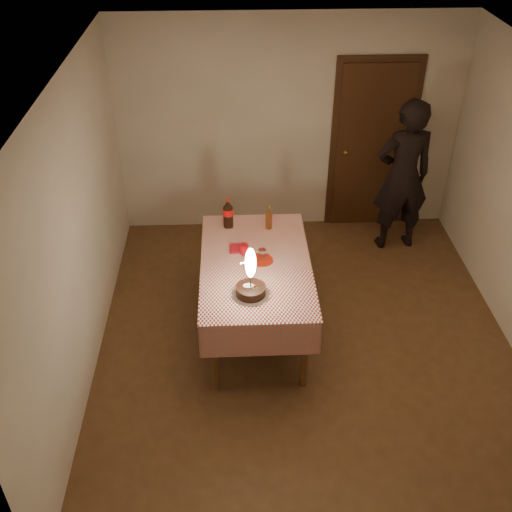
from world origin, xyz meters
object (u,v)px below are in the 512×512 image
at_px(red_cup, 244,249).
at_px(photographer, 403,176).
at_px(red_plate, 261,260).
at_px(amber_bottle_right, 269,218).
at_px(clear_cup, 262,254).
at_px(dining_table, 256,272).
at_px(birthday_cake, 251,283).
at_px(cola_bottle, 228,213).

bearing_deg(red_cup, photographer, 35.96).
xyz_separation_m(red_plate, amber_bottle_right, (0.10, 0.55, 0.11)).
xyz_separation_m(clear_cup, amber_bottle_right, (0.09, 0.51, 0.07)).
bearing_deg(dining_table, amber_bottle_right, 75.32).
relative_size(red_plate, red_cup, 2.20).
relative_size(birthday_cake, red_plate, 2.17).
bearing_deg(dining_table, cola_bottle, 110.98).
height_order(dining_table, red_cup, red_cup).
bearing_deg(red_plate, clear_cup, 73.62).
height_order(red_cup, photographer, photographer).
height_order(birthday_cake, red_cup, birthday_cake).
bearing_deg(clear_cup, red_plate, -106.38).
distance_m(red_cup, amber_bottle_right, 0.51).
xyz_separation_m(dining_table, red_cup, (-0.10, 0.16, 0.16)).
relative_size(dining_table, cola_bottle, 5.42).
relative_size(clear_cup, photographer, 0.05).
distance_m(red_plate, red_cup, 0.20).
bearing_deg(red_plate, amber_bottle_right, 79.56).
xyz_separation_m(clear_cup, cola_bottle, (-0.31, 0.57, 0.11)).
xyz_separation_m(red_plate, red_cup, (-0.16, 0.12, 0.05)).
height_order(red_plate, red_cup, red_cup).
distance_m(birthday_cake, clear_cup, 0.57).
bearing_deg(red_cup, dining_table, -57.01).
bearing_deg(red_cup, red_plate, -37.24).
height_order(red_cup, amber_bottle_right, amber_bottle_right).
relative_size(dining_table, red_plate, 7.82).
height_order(red_plate, clear_cup, clear_cup).
distance_m(red_cup, cola_bottle, 0.52).
distance_m(dining_table, photographer, 2.30).
distance_m(red_plate, photographer, 2.22).
bearing_deg(photographer, cola_bottle, -156.90).
relative_size(red_plate, cola_bottle, 0.69).
bearing_deg(dining_table, birthday_cake, -97.81).
relative_size(dining_table, amber_bottle_right, 6.75).
relative_size(red_plate, amber_bottle_right, 0.86).
distance_m(birthday_cake, photographer, 2.66).
xyz_separation_m(dining_table, photographer, (1.74, 1.49, 0.19)).
bearing_deg(clear_cup, cola_bottle, 118.98).
bearing_deg(photographer, dining_table, -139.29).
bearing_deg(amber_bottle_right, photographer, 29.66).
height_order(amber_bottle_right, photographer, photographer).
distance_m(red_cup, photographer, 2.27).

